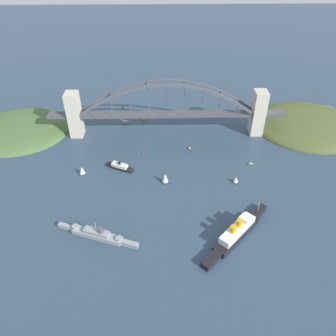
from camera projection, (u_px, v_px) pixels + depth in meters
ground_plane at (167, 134)px, 419.83m from camera, size 1400.00×1400.00×0.00m
harbor_arch_bridge at (167, 113)px, 402.05m from camera, size 280.56×18.41×68.08m
headland_west_shore at (308, 125)px, 435.78m from camera, size 138.40×127.63×25.07m
headland_east_shore at (21, 130)px, 426.56m from camera, size 125.49×116.68×17.72m
ocean_liner at (237, 232)px, 285.75m from camera, size 67.41×70.51×17.93m
naval_cruiser at (98, 234)px, 286.85m from camera, size 71.78×28.88×17.46m
harbor_ferry_steamer at (120, 166)px, 362.80m from camera, size 30.98×18.87×8.03m
seaplane_taxiing_near_bridge at (144, 118)px, 446.37m from camera, size 7.94×9.47×4.84m
seaplane_second_in_formation at (125, 122)px, 438.94m from camera, size 10.39×8.08×4.92m
small_boat_0 at (165, 178)px, 341.69m from camera, size 10.93×7.51×13.11m
small_boat_1 at (236, 180)px, 342.92m from camera, size 6.36×8.19×8.44m
small_boat_2 at (190, 149)px, 392.53m from camera, size 5.83×7.05×1.77m
small_boat_3 at (251, 164)px, 368.78m from camera, size 8.48×2.10×2.31m
small_boat_4 at (82, 170)px, 353.49m from camera, size 9.91×8.95×10.46m
channel_marker_buoy at (143, 153)px, 384.93m from camera, size 2.20×2.20×2.75m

